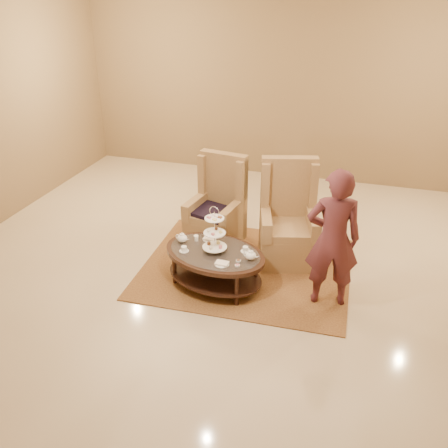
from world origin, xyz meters
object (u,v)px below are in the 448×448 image
(armchair_left, at_px, (218,214))
(person, at_px, (333,239))
(tea_table, at_px, (215,258))
(armchair_right, at_px, (288,227))

(armchair_left, relative_size, person, 0.76)
(person, bearing_deg, armchair_left, -43.35)
(person, bearing_deg, tea_table, -8.92)
(armchair_right, distance_m, person, 1.21)
(armchair_left, bearing_deg, tea_table, -65.50)
(tea_table, relative_size, armchair_right, 1.08)
(tea_table, bearing_deg, armchair_right, 67.36)
(tea_table, distance_m, person, 1.49)
(tea_table, bearing_deg, person, 16.93)
(armchair_right, bearing_deg, armchair_left, 155.69)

